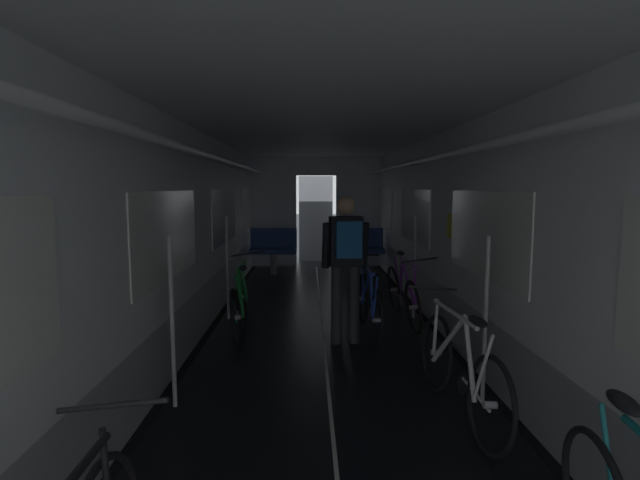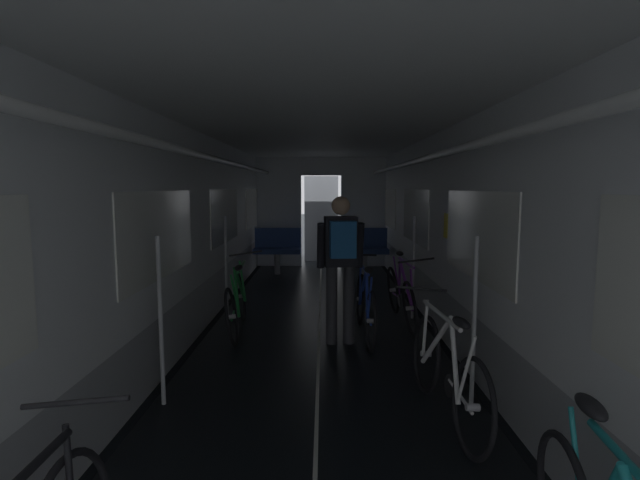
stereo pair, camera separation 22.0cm
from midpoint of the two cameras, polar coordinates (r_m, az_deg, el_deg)
train_car_shell at (r=5.23m, az=-0.71°, el=5.42°), size 3.14×12.34×2.57m
bench_seat_far_left at (r=9.81m, az=-6.29°, el=-0.79°), size 0.98×0.51×0.95m
bench_seat_far_right at (r=9.82m, az=4.23°, el=-0.76°), size 0.98×0.51×0.95m
bicycle_green at (r=5.94m, az=-10.69°, el=-7.41°), size 0.44×1.70×0.96m
bicycle_white at (r=3.91m, az=14.86°, el=-14.86°), size 0.44×1.69×0.95m
bicycle_purple at (r=6.36m, az=8.99°, el=-6.45°), size 0.44×1.69×0.95m
person_cyclist_aisle at (r=5.32m, az=1.96°, el=-1.94°), size 0.55×0.41×1.69m
bicycle_blue_in_aisle at (r=5.73m, az=4.85°, el=-7.79°), size 0.44×1.69×0.94m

